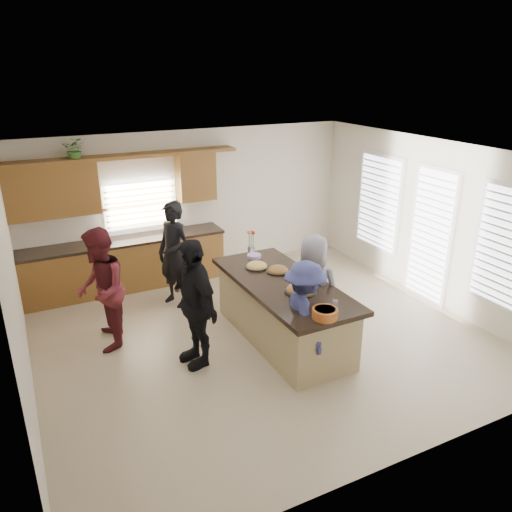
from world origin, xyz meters
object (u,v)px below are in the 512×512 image
woman_left_mid (101,290)px  woman_right_front (312,289)px  woman_right_back (304,317)px  woman_left_back (174,255)px  woman_left_front (194,303)px  island (283,312)px  salad_bowl (325,313)px

woman_left_mid → woman_right_front: bearing=79.1°
woman_right_back → woman_right_front: (0.52, 0.62, 0.04)m
woman_left_back → woman_left_front: woman_left_front is taller
woman_right_back → woman_right_front: 0.80m
island → woman_left_mid: size_ratio=1.49×
woman_left_front → woman_left_mid: bearing=-141.6°
woman_left_mid → woman_left_front: woman_left_front is taller
island → salad_bowl: size_ratio=8.39×
woman_left_back → woman_right_back: woman_left_back is taller
salad_bowl → woman_left_mid: bearing=137.1°
island → woman_right_back: size_ratio=1.73×
woman_right_back → woman_left_back: bearing=31.4°
woman_left_back → woman_left_mid: size_ratio=1.01×
salad_bowl → woman_left_front: bearing=137.6°
woman_left_back → woman_left_mid: woman_left_back is taller
salad_bowl → woman_right_front: 1.14m
woman_left_mid → salad_bowl: bearing=58.5°
woman_left_back → woman_right_back: bearing=-6.7°
woman_left_front → woman_right_front: 1.79m
woman_left_back → woman_right_front: size_ratio=1.11×
island → woman_right_front: (0.39, -0.18, 0.37)m
woman_left_mid → woman_left_front: size_ratio=0.99×
woman_right_back → woman_right_front: woman_right_front is taller
salad_bowl → woman_left_front: woman_left_front is taller
woman_left_back → woman_right_front: (1.46, -2.06, -0.09)m
salad_bowl → woman_left_front: (-1.30, 1.19, -0.10)m
salad_bowl → woman_right_front: (0.47, 1.02, -0.19)m
woman_right_front → woman_left_mid: bearing=26.4°
woman_left_back → woman_right_front: bearing=9.2°
woman_left_front → woman_right_back: (1.26, -0.78, -0.13)m
salad_bowl → woman_left_mid: size_ratio=0.18×
woman_left_mid → woman_right_front: size_ratio=1.10×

